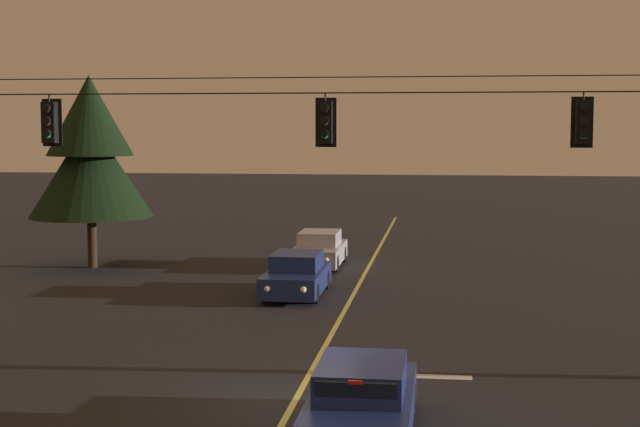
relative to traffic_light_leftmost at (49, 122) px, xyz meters
name	(u,v)px	position (x,y,z in m)	size (l,w,h in m)	color
ground_plane	(292,407)	(6.28, -3.22, -5.62)	(180.00, 180.00, 0.00)	black
lane_centre_stripe	(342,314)	(6.28, 6.02, -5.61)	(0.14, 60.00, 0.01)	#D1C64C
stop_bar_paint	(395,375)	(8.18, -0.58, -5.61)	(3.40, 0.36, 0.01)	silver
signal_span_assembly	(314,194)	(6.28, 0.02, -1.63)	(19.06, 0.32, 7.67)	#423021
traffic_light_leftmost	(49,122)	(0.00, 0.00, 0.00)	(0.48, 0.41, 1.22)	black
traffic_light_left_inner	(325,122)	(6.53, 0.00, 0.00)	(0.48, 0.41, 1.22)	black
traffic_light_centre	(583,122)	(12.19, 0.00, 0.00)	(0.48, 0.41, 1.22)	black
car_waiting_near_lane	(362,402)	(7.81, -4.85, -4.97)	(1.80, 4.33, 1.39)	navy
car_oncoming_lead	(297,275)	(4.43, 9.03, -4.97)	(1.80, 4.42, 1.39)	navy
car_oncoming_trailing	(319,250)	(4.33, 15.42, -4.97)	(1.80, 4.42, 1.39)	#A5A5AD
tree_verge_near	(90,153)	(-4.47, 13.93, -1.13)	(4.79, 4.79, 7.50)	#332316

